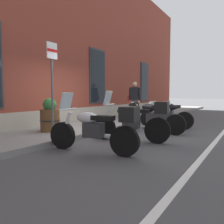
# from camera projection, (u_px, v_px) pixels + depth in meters

# --- Properties ---
(ground_plane) EXTENTS (140.00, 140.00, 0.00)m
(ground_plane) POSITION_uv_depth(u_px,v_px,m) (106.00, 133.00, 7.46)
(ground_plane) COLOR #424244
(sidewalk) EXTENTS (33.00, 2.27, 0.15)m
(sidewalk) POSITION_uv_depth(u_px,v_px,m) (79.00, 128.00, 8.05)
(sidewalk) COLOR slate
(sidewalk) RESTS_ON ground_plane
(lane_stripe) EXTENTS (33.00, 0.12, 0.01)m
(lane_stripe) POSITION_uv_depth(u_px,v_px,m) (213.00, 144.00, 5.78)
(lane_stripe) COLOR silver
(lane_stripe) RESTS_ON ground_plane
(brick_pub_facade) EXTENTS (27.00, 5.81, 7.71)m
(brick_pub_facade) POSITION_uv_depth(u_px,v_px,m) (6.00, 34.00, 9.86)
(brick_pub_facade) COLOR brown
(brick_pub_facade) RESTS_ON ground_plane
(motorcycle_silver_touring) EXTENTS (0.65, 2.17, 1.30)m
(motorcycle_silver_touring) POSITION_uv_depth(u_px,v_px,m) (96.00, 128.00, 4.91)
(motorcycle_silver_touring) COLOR black
(motorcycle_silver_touring) RESTS_ON ground_plane
(motorcycle_green_touring) EXTENTS (0.76, 2.15, 1.36)m
(motorcycle_green_touring) POSITION_uv_depth(u_px,v_px,m) (134.00, 121.00, 6.12)
(motorcycle_green_touring) COLOR black
(motorcycle_green_touring) RESTS_ON ground_plane
(motorcycle_black_sport) EXTENTS (0.62, 2.19, 1.08)m
(motorcycle_black_sport) POSITION_uv_depth(u_px,v_px,m) (150.00, 115.00, 7.52)
(motorcycle_black_sport) COLOR black
(motorcycle_black_sport) RESTS_ON ground_plane
(motorcycle_yellow_naked) EXTENTS (0.62, 2.03, 1.00)m
(motorcycle_yellow_naked) POSITION_uv_depth(u_px,v_px,m) (165.00, 115.00, 8.61)
(motorcycle_yellow_naked) COLOR black
(motorcycle_yellow_naked) RESTS_ON ground_plane
(pedestrian_dark_jacket) EXTENTS (0.25, 0.66, 1.73)m
(pedestrian_dark_jacket) POSITION_uv_depth(u_px,v_px,m) (135.00, 97.00, 11.31)
(pedestrian_dark_jacket) COLOR #38332D
(pedestrian_dark_jacket) RESTS_ON sidewalk
(parking_sign) EXTENTS (0.36, 0.07, 2.55)m
(parking_sign) POSITION_uv_depth(u_px,v_px,m) (52.00, 75.00, 6.36)
(parking_sign) COLOR #4C4C51
(parking_sign) RESTS_ON sidewalk
(barrel_planter) EXTENTS (0.60, 0.60, 1.00)m
(barrel_planter) POSITION_uv_depth(u_px,v_px,m) (50.00, 117.00, 6.92)
(barrel_planter) COLOR brown
(barrel_planter) RESTS_ON sidewalk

